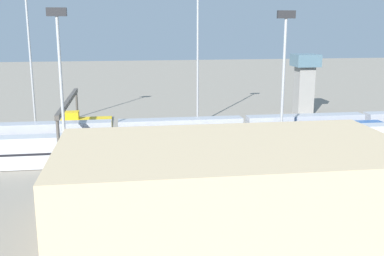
% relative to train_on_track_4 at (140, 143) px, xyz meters
% --- Properties ---
extents(ground_plane, '(400.00, 400.00, 0.00)m').
position_rel_train_on_track_4_xyz_m(ground_plane, '(-8.40, -7.50, -2.06)').
color(ground_plane, gray).
extents(track_bed_0, '(140.00, 2.80, 0.12)m').
position_rel_train_on_track_4_xyz_m(track_bed_0, '(-8.40, -20.00, -2.00)').
color(track_bed_0, '#3D3833').
rests_on(track_bed_0, ground_plane).
extents(track_bed_1, '(140.00, 2.80, 0.12)m').
position_rel_train_on_track_4_xyz_m(track_bed_1, '(-8.40, -15.00, -2.00)').
color(track_bed_1, '#3D3833').
rests_on(track_bed_1, ground_plane).
extents(track_bed_2, '(140.00, 2.80, 0.12)m').
position_rel_train_on_track_4_xyz_m(track_bed_2, '(-8.40, -10.00, -2.00)').
color(track_bed_2, '#3D3833').
rests_on(track_bed_2, ground_plane).
extents(track_bed_3, '(140.00, 2.80, 0.12)m').
position_rel_train_on_track_4_xyz_m(track_bed_3, '(-8.40, -5.00, -2.00)').
color(track_bed_3, '#4C443D').
rests_on(track_bed_3, ground_plane).
extents(track_bed_4, '(140.00, 2.80, 0.12)m').
position_rel_train_on_track_4_xyz_m(track_bed_4, '(-8.40, 0.00, -2.00)').
color(track_bed_4, '#3D3833').
rests_on(track_bed_4, ground_plane).
extents(track_bed_5, '(140.00, 2.80, 0.12)m').
position_rel_train_on_track_4_xyz_m(track_bed_5, '(-8.40, 5.00, -2.00)').
color(track_bed_5, '#4C443D').
rests_on(track_bed_5, ground_plane).
extents(train_on_track_4, '(90.60, 3.06, 4.40)m').
position_rel_train_on_track_4_xyz_m(train_on_track_4, '(0.00, 0.00, 0.00)').
color(train_on_track_4, '#285193').
rests_on(train_on_track_4, ground_plane).
extents(train_on_track_1, '(10.00, 3.00, 5.00)m').
position_rel_train_on_track_4_xyz_m(train_on_track_1, '(10.35, -15.00, 0.10)').
color(train_on_track_1, gold).
rests_on(train_on_track_1, ground_plane).
extents(train_on_track_5, '(95.60, 3.06, 5.00)m').
position_rel_train_on_track_4_xyz_m(train_on_track_5, '(-20.35, 5.00, 0.55)').
color(train_on_track_5, '#B7BABF').
rests_on(train_on_track_5, ground_plane).
extents(train_on_track_3, '(119.80, 3.00, 5.00)m').
position_rel_train_on_track_4_xyz_m(train_on_track_3, '(-7.83, -5.00, 0.56)').
color(train_on_track_3, '#A8AAB2').
rests_on(train_on_track_3, ground_plane).
extents(light_mast_0, '(2.80, 0.70, 32.18)m').
position_rel_train_on_track_4_xyz_m(light_mast_0, '(21.45, -22.32, 17.96)').
color(light_mast_0, '#9EA0A5').
rests_on(light_mast_0, ground_plane).
extents(light_mast_1, '(2.80, 0.70, 24.51)m').
position_rel_train_on_track_4_xyz_m(light_mast_1, '(11.45, 8.64, 13.79)').
color(light_mast_1, '#9EA0A5').
rests_on(light_mast_1, ground_plane).
extents(light_mast_2, '(2.80, 0.70, 32.58)m').
position_rel_train_on_track_4_xyz_m(light_mast_2, '(-13.85, -23.07, 18.18)').
color(light_mast_2, '#9EA0A5').
rests_on(light_mast_2, ground_plane).
extents(light_mast_3, '(2.80, 0.70, 24.27)m').
position_rel_train_on_track_4_xyz_m(light_mast_3, '(-22.63, 7.87, 13.66)').
color(light_mast_3, '#9EA0A5').
rests_on(light_mast_3, ground_plane).
extents(signal_gantry, '(0.70, 30.00, 8.80)m').
position_rel_train_on_track_4_xyz_m(signal_gantry, '(12.59, -7.50, 5.49)').
color(signal_gantry, '#4C4742').
rests_on(signal_gantry, ground_plane).
extents(maintenance_shed, '(38.37, 20.97, 9.44)m').
position_rel_train_on_track_4_xyz_m(maintenance_shed, '(-9.29, 30.02, 2.66)').
color(maintenance_shed, tan).
rests_on(maintenance_shed, ground_plane).
extents(control_tower, '(6.00, 6.00, 14.98)m').
position_rel_train_on_track_4_xyz_m(control_tower, '(-41.97, -30.71, 6.63)').
color(control_tower, gray).
rests_on(control_tower, ground_plane).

